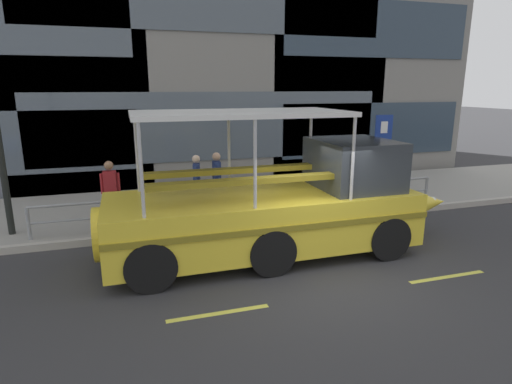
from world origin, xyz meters
The scene contains 11 objects.
ground_plane centered at (0.00, 0.00, 0.00)m, with size 120.00×120.00×0.00m, color #333335.
sidewalk centered at (0.00, 5.60, 0.09)m, with size 32.00×4.80×0.18m, color #99968E.
curb_edge centered at (0.00, 3.11, 0.09)m, with size 32.00×0.18×0.18m, color #B2ADA3.
lane_centreline centered at (0.00, -1.00, 0.00)m, with size 25.80×0.12×0.01m.
curb_guardrail centered at (-0.36, 3.45, 0.75)m, with size 11.58×0.09×0.84m.
parking_sign centered at (3.99, 3.97, 2.06)m, with size 0.60×0.12×2.77m.
duck_tour_boat centered at (-0.33, 1.29, 1.10)m, with size 8.66×2.50×3.30m.
pedestrian_near_bow centered at (2.56, 4.80, 1.24)m, with size 0.34×0.44×1.76m.
pedestrian_mid_left centered at (-1.23, 4.46, 1.25)m, with size 0.24×0.51×1.77m.
pedestrian_mid_right centered at (-1.81, 4.53, 1.21)m, with size 0.26×0.48×1.71m.
pedestrian_near_stern centered at (-4.18, 4.07, 1.23)m, with size 0.50×0.24×1.73m.
Camera 1 is at (-3.73, -7.41, 3.80)m, focal length 29.49 mm.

